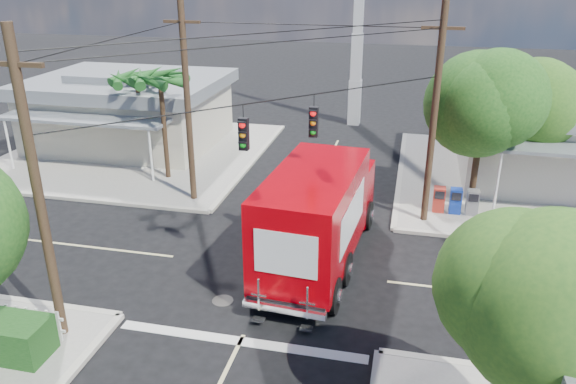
% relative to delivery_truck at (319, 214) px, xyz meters
% --- Properties ---
extents(ground, '(120.00, 120.00, 0.00)m').
position_rel_delivery_truck_xyz_m(ground, '(-1.39, -0.85, -1.93)').
color(ground, black).
rests_on(ground, ground).
extents(sidewalk_ne, '(14.12, 14.12, 0.14)m').
position_rel_delivery_truck_xyz_m(sidewalk_ne, '(9.49, 10.02, -1.86)').
color(sidewalk_ne, gray).
rests_on(sidewalk_ne, ground).
extents(sidewalk_nw, '(14.12, 14.12, 0.14)m').
position_rel_delivery_truck_xyz_m(sidewalk_nw, '(-12.26, 10.02, -1.86)').
color(sidewalk_nw, gray).
rests_on(sidewalk_nw, ground).
extents(road_markings, '(32.00, 32.00, 0.01)m').
position_rel_delivery_truck_xyz_m(road_markings, '(-1.39, -2.33, -1.92)').
color(road_markings, beige).
rests_on(road_markings, ground).
extents(building_nw, '(10.80, 10.20, 4.30)m').
position_rel_delivery_truck_xyz_m(building_nw, '(-13.39, 11.61, 0.29)').
color(building_nw, beige).
rests_on(building_nw, sidewalk_nw).
extents(radio_tower, '(0.80, 0.80, 17.00)m').
position_rel_delivery_truck_xyz_m(radio_tower, '(-0.89, 19.15, 3.71)').
color(radio_tower, silver).
rests_on(radio_tower, ground).
extents(tree_ne_front, '(4.21, 4.14, 6.66)m').
position_rel_delivery_truck_xyz_m(tree_ne_front, '(5.82, 5.90, 2.84)').
color(tree_ne_front, '#422D1C').
rests_on(tree_ne_front, sidewalk_ne).
extents(tree_ne_back, '(3.77, 3.66, 5.82)m').
position_rel_delivery_truck_xyz_m(tree_ne_back, '(8.42, 8.10, 2.26)').
color(tree_ne_back, '#422D1C').
rests_on(tree_ne_back, sidewalk_ne).
extents(tree_se, '(3.67, 3.54, 5.62)m').
position_rel_delivery_truck_xyz_m(tree_se, '(5.62, -8.10, 2.11)').
color(tree_se, '#422D1C').
rests_on(tree_se, sidewalk_se).
extents(palm_nw_front, '(3.01, 3.08, 5.59)m').
position_rel_delivery_truck_xyz_m(palm_nw_front, '(-8.89, 6.65, 3.11)').
color(palm_nw_front, '#422D1C').
rests_on(palm_nw_front, sidewalk_nw).
extents(palm_nw_back, '(3.01, 3.08, 5.19)m').
position_rel_delivery_truck_xyz_m(palm_nw_back, '(-10.89, 8.15, 2.74)').
color(palm_nw_back, '#422D1C').
rests_on(palm_nw_back, sidewalk_nw).
extents(utility_poles, '(12.00, 10.68, 9.00)m').
position_rel_delivery_truck_xyz_m(utility_poles, '(-2.97, 0.75, 2.75)').
color(utility_poles, '#473321').
rests_on(utility_poles, ground).
extents(vending_boxes, '(1.90, 0.50, 1.10)m').
position_rel_delivery_truck_xyz_m(vending_boxes, '(5.11, 5.35, -1.24)').
color(vending_boxes, '#AE2A1F').
rests_on(vending_boxes, sidewalk_ne).
extents(delivery_truck, '(3.40, 8.95, 3.80)m').
position_rel_delivery_truck_xyz_m(delivery_truck, '(0.00, 0.00, 0.00)').
color(delivery_truck, black).
rests_on(delivery_truck, ground).
extents(parked_car, '(6.00, 4.09, 1.52)m').
position_rel_delivery_truck_xyz_m(parked_car, '(8.50, 0.74, -1.17)').
color(parked_car, silver).
rests_on(parked_car, ground).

